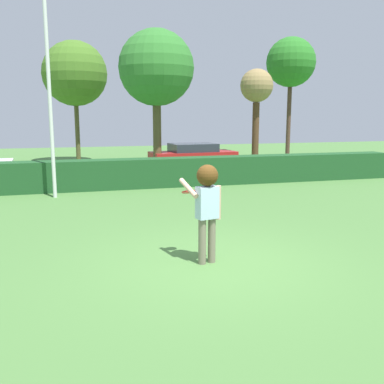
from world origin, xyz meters
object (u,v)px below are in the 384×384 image
at_px(oak_tree, 156,69).
at_px(willow_tree, 75,74).
at_px(birch_tree, 291,63).
at_px(lamppost, 49,87).
at_px(parked_car_red, 193,155).
at_px(bare_elm_tree, 257,90).
at_px(person, 207,199).
at_px(frisbee, 189,192).

bearing_deg(oak_tree, willow_tree, 126.11).
bearing_deg(birch_tree, willow_tree, 169.67).
xyz_separation_m(lamppost, parked_car_red, (6.45, 6.17, -2.84)).
relative_size(parked_car_red, bare_elm_tree, 0.89).
height_order(bare_elm_tree, birch_tree, birch_tree).
relative_size(person, birch_tree, 0.26).
bearing_deg(parked_car_red, bare_elm_tree, -12.02).
bearing_deg(bare_elm_tree, willow_tree, 149.89).
xyz_separation_m(lamppost, willow_tree, (1.03, 10.44, 1.30)).
height_order(birch_tree, willow_tree, birch_tree).
height_order(person, lamppost, lamppost).
xyz_separation_m(person, bare_elm_tree, (6.68, 12.97, 2.66)).
distance_m(frisbee, lamppost, 7.79).
relative_size(parked_car_red, willow_tree, 0.66).
height_order(parked_car_red, birch_tree, birch_tree).
xyz_separation_m(parked_car_red, birch_tree, (6.33, 2.12, 4.83)).
bearing_deg(lamppost, bare_elm_tree, 30.16).
xyz_separation_m(lamppost, birch_tree, (12.79, 8.30, 1.99)).
relative_size(lamppost, oak_tree, 0.99).
bearing_deg(frisbee, oak_tree, 81.29).
xyz_separation_m(parked_car_red, oak_tree, (-1.91, -0.55, 4.05)).
bearing_deg(oak_tree, person, -97.50).
xyz_separation_m(frisbee, oak_tree, (1.93, 12.59, 3.48)).
distance_m(person, oak_tree, 13.65).
distance_m(person, lamppost, 8.30).
height_order(oak_tree, bare_elm_tree, oak_tree).
height_order(frisbee, parked_car_red, frisbee).
xyz_separation_m(person, willow_tree, (-1.80, 17.89, 3.63)).
bearing_deg(frisbee, parked_car_red, 73.73).
relative_size(frisbee, lamppost, 0.04).
height_order(person, bare_elm_tree, bare_elm_tree).
height_order(parked_car_red, oak_tree, oak_tree).
relative_size(lamppost, parked_car_red, 1.48).
relative_size(frisbee, willow_tree, 0.04).
relative_size(person, bare_elm_tree, 0.37).
distance_m(bare_elm_tree, willow_tree, 9.85).
relative_size(bare_elm_tree, birch_tree, 0.70).
height_order(person, birch_tree, birch_tree).
xyz_separation_m(parked_car_red, bare_elm_tree, (3.05, -0.65, 3.17)).
relative_size(frisbee, oak_tree, 0.04).
distance_m(frisbee, oak_tree, 13.21).
distance_m(bare_elm_tree, birch_tree, 4.60).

